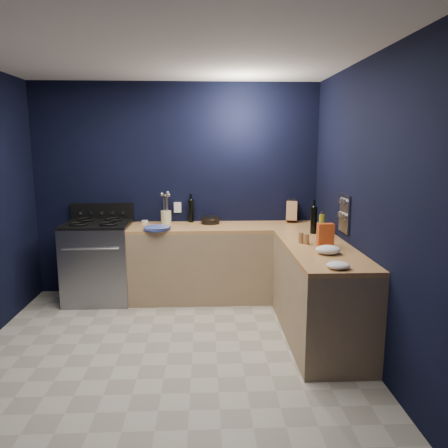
{
  "coord_description": "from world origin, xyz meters",
  "views": [
    {
      "loc": [
        0.34,
        -3.7,
        1.87
      ],
      "look_at": [
        0.55,
        1.0,
        1.0
      ],
      "focal_mm": 35.09,
      "sensor_mm": 36.0,
      "label": 1
    }
  ],
  "objects": [
    {
      "name": "wall_outlet",
      "position": [
        0.0,
        1.74,
        1.08
      ],
      "size": [
        0.09,
        0.02,
        0.13
      ],
      "primitive_type": "cube",
      "color": "white",
      "rests_on": "wall_back"
    },
    {
      "name": "oil_bottle",
      "position": [
        1.56,
        0.73,
        1.02
      ],
      "size": [
        0.07,
        0.07,
        0.24
      ],
      "primitive_type": "cylinder",
      "rotation": [
        0.0,
        0.0,
        -0.38
      ],
      "color": "olive",
      "rests_on": "top_right"
    },
    {
      "name": "top_back",
      "position": [
        0.6,
        1.44,
        0.88
      ],
      "size": [
        2.3,
        0.63,
        0.04
      ],
      "primitive_type": "cube",
      "color": "#945D2E",
      "rests_on": "cab_back"
    },
    {
      "name": "spice_panel",
      "position": [
        1.74,
        0.55,
        1.18
      ],
      "size": [
        0.02,
        0.28,
        0.38
      ],
      "primitive_type": "cube",
      "color": "gray",
      "rests_on": "wall_right"
    },
    {
      "name": "utensil_crock",
      "position": [
        -0.13,
        1.6,
        0.98
      ],
      "size": [
        0.17,
        0.17,
        0.16
      ],
      "primitive_type": "cylinder",
      "rotation": [
        0.0,
        0.0,
        -0.43
      ],
      "color": "#F2EAC1",
      "rests_on": "top_back"
    },
    {
      "name": "wall_front",
      "position": [
        0.0,
        -1.76,
        1.3
      ],
      "size": [
        3.5,
        0.02,
        2.6
      ],
      "primitive_type": "cube",
      "color": "black",
      "rests_on": "ground"
    },
    {
      "name": "towel_end",
      "position": [
        1.39,
        -0.43,
        0.93
      ],
      "size": [
        0.2,
        0.19,
        0.06
      ],
      "primitive_type": "ellipsoid",
      "rotation": [
        0.0,
        0.0,
        -0.11
      ],
      "color": "white",
      "rests_on": "top_right"
    },
    {
      "name": "crouton_bag",
      "position": [
        1.48,
        0.31,
        1.01
      ],
      "size": [
        0.16,
        0.08,
        0.22
      ],
      "primitive_type": "cube",
      "rotation": [
        0.0,
        0.0,
        0.08
      ],
      "color": "#AF1119",
      "rests_on": "top_right"
    },
    {
      "name": "ramekin",
      "position": [
        -0.4,
        1.66,
        0.92
      ],
      "size": [
        0.11,
        0.11,
        0.03
      ],
      "primitive_type": "cylinder",
      "rotation": [
        0.0,
        0.0,
        -0.4
      ],
      "color": "white",
      "rests_on": "top_back"
    },
    {
      "name": "knife_block",
      "position": [
        1.43,
        1.68,
        1.02
      ],
      "size": [
        0.19,
        0.3,
        0.3
      ],
      "primitive_type": "cube",
      "rotation": [
        -0.31,
        0.0,
        -0.22
      ],
      "color": "#94643A",
      "rests_on": "top_back"
    },
    {
      "name": "wall_back",
      "position": [
        0.0,
        1.76,
        1.3
      ],
      "size": [
        3.5,
        0.02,
        2.6
      ],
      "primitive_type": "cube",
      "color": "black",
      "rests_on": "ground"
    },
    {
      "name": "floor",
      "position": [
        0.0,
        0.0,
        -0.01
      ],
      "size": [
        3.5,
        3.5,
        0.02
      ],
      "primitive_type": "cube",
      "color": "#AAA596",
      "rests_on": "ground"
    },
    {
      "name": "wall_right",
      "position": [
        1.76,
        0.0,
        1.3
      ],
      "size": [
        0.02,
        3.5,
        2.6
      ],
      "primitive_type": "cube",
      "color": "black",
      "rests_on": "ground"
    },
    {
      "name": "cab_back",
      "position": [
        0.6,
        1.44,
        0.43
      ],
      "size": [
        2.3,
        0.63,
        0.86
      ],
      "primitive_type": "cube",
      "color": "#9D7E5B",
      "rests_on": "floor"
    },
    {
      "name": "backguard",
      "position": [
        -0.93,
        1.72,
        1.04
      ],
      "size": [
        0.76,
        0.06,
        0.2
      ],
      "primitive_type": "cube",
      "color": "black",
      "rests_on": "gas_range"
    },
    {
      "name": "towel_front",
      "position": [
        1.43,
        0.03,
        0.94
      ],
      "size": [
        0.27,
        0.24,
        0.08
      ],
      "primitive_type": "ellipsoid",
      "rotation": [
        0.0,
        0.0,
        -0.29
      ],
      "color": "white",
      "rests_on": "top_right"
    },
    {
      "name": "spice_jar_far",
      "position": [
        1.33,
        0.43,
        0.95
      ],
      "size": [
        0.06,
        0.06,
        0.1
      ],
      "primitive_type": "cylinder",
      "rotation": [
        0.0,
        0.0,
        -0.31
      ],
      "color": "olive",
      "rests_on": "top_right"
    },
    {
      "name": "wine_bottle_right",
      "position": [
        1.52,
        0.93,
        1.04
      ],
      "size": [
        0.09,
        0.09,
        0.29
      ],
      "primitive_type": "cylinder",
      "rotation": [
        0.0,
        0.0,
        0.27
      ],
      "color": "black",
      "rests_on": "top_right"
    },
    {
      "name": "ceiling",
      "position": [
        0.0,
        0.0,
        2.61
      ],
      "size": [
        3.5,
        3.5,
        0.02
      ],
      "primitive_type": "cube",
      "color": "silver",
      "rests_on": "ground"
    },
    {
      "name": "lemon_basket",
      "position": [
        0.41,
        1.57,
        0.94
      ],
      "size": [
        0.29,
        0.29,
        0.09
      ],
      "primitive_type": "cylinder",
      "rotation": [
        0.0,
        0.0,
        0.34
      ],
      "color": "black",
      "rests_on": "top_back"
    },
    {
      "name": "spice_jar_near",
      "position": [
        1.29,
        0.47,
        0.95
      ],
      "size": [
        0.05,
        0.05,
        0.11
      ],
      "primitive_type": "cylinder",
      "rotation": [
        0.0,
        0.0,
        0.0
      ],
      "color": "olive",
      "rests_on": "top_right"
    },
    {
      "name": "cooktop",
      "position": [
        -0.93,
        1.42,
        0.94
      ],
      "size": [
        0.76,
        0.66,
        0.03
      ],
      "primitive_type": "cube",
      "color": "black",
      "rests_on": "gas_range"
    },
    {
      "name": "cab_right",
      "position": [
        1.44,
        0.29,
        0.43
      ],
      "size": [
        0.63,
        1.67,
        0.86
      ],
      "primitive_type": "cube",
      "color": "#9D7E5B",
      "rests_on": "floor"
    },
    {
      "name": "gas_range",
      "position": [
        -0.93,
        1.42,
        0.46
      ],
      "size": [
        0.76,
        0.66,
        0.92
      ],
      "primitive_type": "cube",
      "color": "gray",
      "rests_on": "floor"
    },
    {
      "name": "plate_stack",
      "position": [
        -0.21,
        1.2,
        0.92
      ],
      "size": [
        0.39,
        0.39,
        0.04
      ],
      "primitive_type": "cylinder",
      "rotation": [
        0.0,
        0.0,
        0.42
      ],
      "color": "#424BAF",
      "rests_on": "top_back"
    },
    {
      "name": "wine_bottle_back",
      "position": [
        0.17,
        1.69,
        1.04
      ],
      "size": [
        0.09,
        0.09,
        0.28
      ],
      "primitive_type": "cylinder",
      "rotation": [
        0.0,
        0.0,
        0.37
      ],
      "color": "black",
      "rests_on": "top_back"
    },
    {
      "name": "top_right",
      "position": [
        1.44,
        0.29,
        0.88
      ],
      "size": [
        0.63,
        1.67,
        0.04
      ],
      "primitive_type": "cube",
      "color": "#945D2E",
      "rests_on": "cab_right"
    },
    {
      "name": "oven_door",
      "position": [
        -0.93,
        1.1,
        0.45
      ],
      "size": [
        0.59,
        0.02,
        0.42
      ],
      "primitive_type": "cube",
      "color": "black",
      "rests_on": "gas_range"
    }
  ]
}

